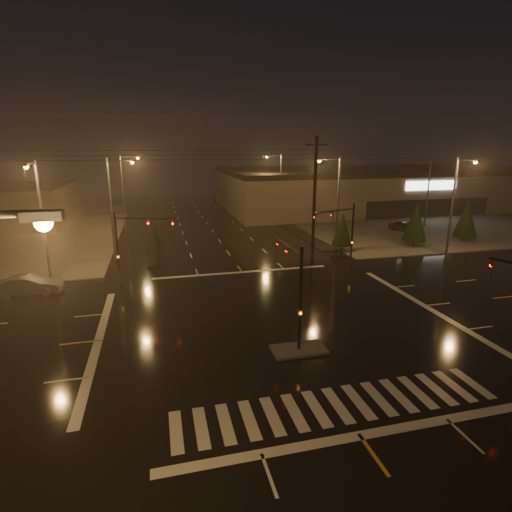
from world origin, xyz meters
name	(u,v)px	position (x,y,z in m)	size (l,w,h in m)	color
ground	(278,321)	(0.00, 0.00, 0.00)	(140.00, 140.00, 0.00)	black
sidewalk_ne	(407,221)	(30.00, 30.00, 0.06)	(36.00, 36.00, 0.12)	#45423D
median_island	(299,350)	(0.00, -4.00, 0.07)	(3.00, 1.60, 0.15)	#45423D
crosswalk	(338,405)	(0.00, -9.00, 0.01)	(15.00, 2.60, 0.01)	beige
stop_bar_near	(360,436)	(0.00, -11.00, 0.01)	(16.00, 0.50, 0.01)	beige
stop_bar_far	(242,272)	(0.00, 11.00, 0.01)	(16.00, 0.50, 0.01)	beige
parking_lot	(444,222)	(35.00, 28.00, 0.04)	(50.00, 24.00, 0.08)	black
retail_building	(382,186)	(35.00, 45.99, 3.84)	(60.20, 28.30, 7.20)	brown
signal_mast_median	(295,282)	(0.00, -3.07, 3.75)	(0.25, 4.59, 6.00)	black
signal_mast_ne	(345,228)	(9.50, 10.14, 3.79)	(4.84, 1.86, 6.00)	black
signal_mast_nw	(129,239)	(-9.50, 10.14, 3.79)	(4.84, 1.86, 6.00)	black
streetlight_1	(114,202)	(-11.18, 18.00, 5.80)	(2.77, 0.32, 10.00)	#38383A
streetlight_2	(125,187)	(-11.18, 34.00, 5.80)	(2.77, 0.32, 10.00)	#38383A
streetlight_3	(335,198)	(11.18, 16.00, 5.80)	(2.77, 0.32, 10.00)	#38383A
streetlight_4	(279,183)	(11.18, 36.00, 5.80)	(2.77, 0.32, 10.00)	#38383A
streetlight_5	(41,216)	(-16.00, 11.18, 5.80)	(0.32, 2.77, 10.00)	#38383A
streetlight_6	(455,201)	(22.00, 11.18, 5.80)	(0.32, 2.77, 10.00)	#38383A
utility_pole_1	(314,198)	(8.00, 14.00, 6.13)	(2.20, 0.32, 12.00)	black
conifer_0	(342,229)	(12.11, 15.81, 2.45)	(2.24, 2.24, 4.20)	black
conifer_1	(415,222)	(21.07, 15.81, 2.79)	(2.68, 2.68, 4.89)	black
conifer_2	(466,219)	(28.42, 16.46, 2.81)	(2.70, 2.70, 4.91)	black
conifer_3	(155,239)	(-7.52, 16.55, 2.24)	(1.98, 1.98, 3.79)	black
car_parked	(404,227)	(24.88, 23.27, 0.72)	(1.71, 4.25, 1.45)	black
car_crossing	(29,285)	(-17.02, 9.36, 0.76)	(1.62, 4.64, 1.53)	#595A60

